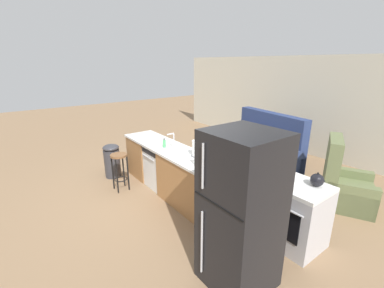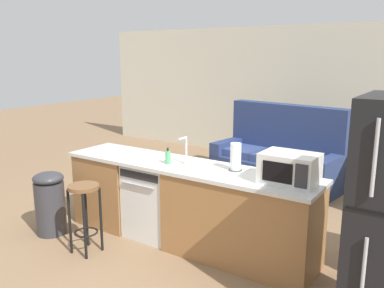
{
  "view_description": "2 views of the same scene",
  "coord_description": "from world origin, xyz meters",
  "views": [
    {
      "loc": [
        3.95,
        -2.4,
        2.43
      ],
      "look_at": [
        0.42,
        0.24,
        1.02
      ],
      "focal_mm": 24.0,
      "sensor_mm": 36.0,
      "label": 1
    },
    {
      "loc": [
        2.54,
        -3.44,
        2.05
      ],
      "look_at": [
        0.06,
        0.28,
        1.06
      ],
      "focal_mm": 38.0,
      "sensor_mm": 36.0,
      "label": 2
    }
  ],
  "objects": [
    {
      "name": "trash_bin",
      "position": [
        -1.29,
        -0.66,
        0.38
      ],
      "size": [
        0.35,
        0.35,
        0.74
      ],
      "color": "#333338",
      "rests_on": "ground_plane"
    },
    {
      "name": "soap_bottle",
      "position": [
        -0.02,
        -0.08,
        0.97
      ],
      "size": [
        0.06,
        0.06,
        0.18
      ],
      "color": "#4CB266",
      "rests_on": "kitchen_counter"
    },
    {
      "name": "wall_back",
      "position": [
        0.3,
        4.2,
        1.3
      ],
      "size": [
        10.0,
        0.06,
        2.6
      ],
      "color": "beige",
      "rests_on": "ground_plane"
    },
    {
      "name": "ground_plane",
      "position": [
        0.0,
        0.0,
        0.0
      ],
      "size": [
        24.0,
        24.0,
        0.0
      ],
      "primitive_type": "plane",
      "color": "#896B4C"
    },
    {
      "name": "kitchen_counter",
      "position": [
        0.24,
        0.0,
        0.42
      ],
      "size": [
        2.94,
        0.66,
        0.9
      ],
      "color": "#9E6B3D",
      "rests_on": "ground_plane"
    },
    {
      "name": "microwave",
      "position": [
        1.31,
        -0.0,
        1.04
      ],
      "size": [
        0.5,
        0.37,
        0.28
      ],
      "color": "white",
      "rests_on": "kitchen_counter"
    },
    {
      "name": "paper_towel_roll",
      "position": [
        0.71,
        0.1,
        1.04
      ],
      "size": [
        0.14,
        0.14,
        0.28
      ],
      "color": "#4C4C51",
      "rests_on": "kitchen_counter"
    },
    {
      "name": "dishwasher",
      "position": [
        -0.25,
        -0.0,
        0.42
      ],
      "size": [
        0.58,
        0.61,
        0.84
      ],
      "color": "silver",
      "rests_on": "ground_plane"
    },
    {
      "name": "bar_stool",
      "position": [
        -0.59,
        -0.76,
        0.54
      ],
      "size": [
        0.32,
        0.32,
        0.74
      ],
      "color": "brown",
      "rests_on": "ground_plane"
    },
    {
      "name": "sink_faucet",
      "position": [
        0.15,
        0.02,
        1.03
      ],
      "size": [
        0.07,
        0.18,
        0.3
      ],
      "color": "silver",
      "rests_on": "kitchen_counter"
    },
    {
      "name": "couch",
      "position": [
        0.21,
        2.58,
        0.39
      ],
      "size": [
        2.11,
        1.18,
        1.27
      ],
      "color": "navy",
      "rests_on": "ground_plane"
    }
  ]
}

